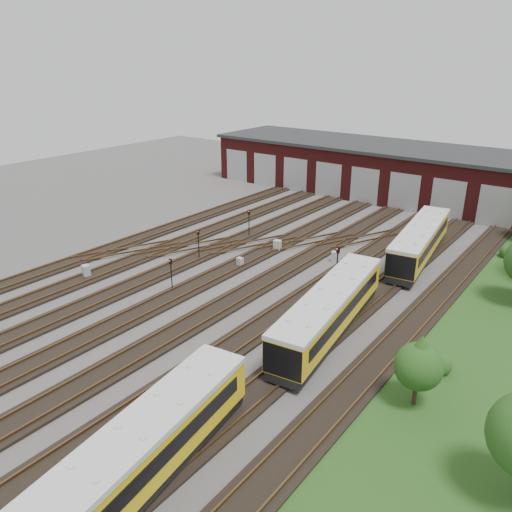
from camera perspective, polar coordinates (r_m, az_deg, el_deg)
The scene contains 17 objects.
ground at distance 35.84m, azimuth -9.37°, elevation -6.63°, with size 120.00×120.00×0.00m, color #474442.
track_network at distance 36.25m, azimuth -8.90°, elevation -6.06°, with size 30.40×70.00×0.33m.
maintenance_shed at distance 66.92m, azimuth 16.16°, elevation 9.25°, with size 51.00×12.50×6.35m.
grass_verge at distance 35.78m, azimuth 25.78°, elevation -8.75°, with size 8.00×55.00×0.05m, color #1E4B19.
metro_train at distance 32.52m, azimuth 8.41°, elevation -6.17°, with size 4.30×45.87×2.82m.
signal_mast_0 at distance 44.09m, azimuth -6.60°, elevation 1.71°, with size 0.25×0.24×2.85m.
signal_mast_1 at distance 38.47m, azimuth -9.68°, elevation -1.69°, with size 0.23×0.22×2.73m.
signal_mast_2 at distance 49.50m, azimuth -0.81°, elevation 4.16°, with size 0.26×0.25×2.86m.
signal_mast_3 at distance 39.82m, azimuth 9.28°, elevation -0.45°, with size 0.30×0.29×3.09m.
relay_cabinet_0 at distance 43.18m, azimuth -18.84°, elevation -1.67°, with size 0.64×0.53×1.06m, color #B0B3B6.
relay_cabinet_1 at distance 42.89m, azimuth -1.84°, elevation -0.74°, with size 0.51×0.43×0.85m, color #B0B3B6.
relay_cabinet_2 at distance 46.36m, azimuth 2.46°, elevation 1.18°, with size 0.64×0.54×1.07m, color #B0B3B6.
relay_cabinet_3 at distance 44.56m, azimuth 8.98°, elevation -0.07°, with size 0.56×0.46×0.93m, color #B0B3B6.
relay_cabinet_4 at distance 36.19m, azimuth 6.81°, elevation -5.38°, with size 0.54×0.45×0.90m, color #B0B3B6.
tree_3 at distance 26.99m, azimuth 18.17°, elevation -11.37°, with size 2.49×2.49×4.13m.
bush_0 at distance 31.04m, azimuth 20.31°, elevation -11.27°, with size 1.36×1.36×1.36m, color #1C4413.
bush_1 at distance 50.19m, azimuth 26.79°, elevation 0.54°, with size 1.30×1.30×1.30m, color #1C4413.
Camera 1 is at (23.38, -21.19, 17.00)m, focal length 35.00 mm.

